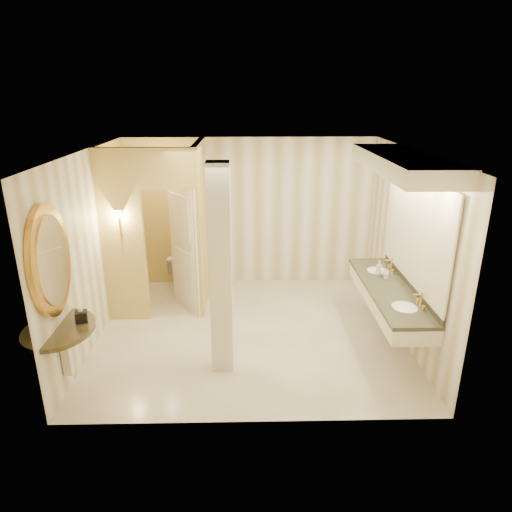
{
  "coord_description": "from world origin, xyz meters",
  "views": [
    {
      "loc": [
        -0.06,
        -6.12,
        3.45
      ],
      "look_at": [
        0.09,
        0.2,
        1.16
      ],
      "focal_mm": 32.0,
      "sensor_mm": 36.0,
      "label": 1
    }
  ],
  "objects": [
    {
      "name": "floor",
      "position": [
        0.0,
        0.0,
        0.0
      ],
      "size": [
        4.5,
        4.5,
        0.0
      ],
      "primitive_type": "plane",
      "color": "silver",
      "rests_on": "ground"
    },
    {
      "name": "ceiling",
      "position": [
        0.0,
        0.0,
        2.7
      ],
      "size": [
        4.5,
        4.5,
        0.0
      ],
      "primitive_type": "plane",
      "rotation": [
        3.14,
        0.0,
        0.0
      ],
      "color": "silver",
      "rests_on": "wall_back"
    },
    {
      "name": "wall_back",
      "position": [
        0.0,
        2.0,
        1.35
      ],
      "size": [
        4.5,
        0.02,
        2.7
      ],
      "primitive_type": "cube",
      "color": "white",
      "rests_on": "floor"
    },
    {
      "name": "wall_front",
      "position": [
        0.0,
        -2.0,
        1.35
      ],
      "size": [
        4.5,
        0.02,
        2.7
      ],
      "primitive_type": "cube",
      "color": "white",
      "rests_on": "floor"
    },
    {
      "name": "wall_left",
      "position": [
        -2.25,
        0.0,
        1.35
      ],
      "size": [
        0.02,
        4.0,
        2.7
      ],
      "primitive_type": "cube",
      "color": "white",
      "rests_on": "floor"
    },
    {
      "name": "wall_right",
      "position": [
        2.25,
        0.0,
        1.35
      ],
      "size": [
        0.02,
        4.0,
        2.7
      ],
      "primitive_type": "cube",
      "color": "white",
      "rests_on": "floor"
    },
    {
      "name": "toilet_closet",
      "position": [
        -1.13,
        0.96,
        1.39
      ],
      "size": [
        1.5,
        1.55,
        2.7
      ],
      "color": "#E6D378",
      "rests_on": "floor"
    },
    {
      "name": "wall_sconce",
      "position": [
        -1.93,
        0.43,
        1.73
      ],
      "size": [
        0.14,
        0.14,
        0.42
      ],
      "color": "gold",
      "rests_on": "toilet_closet"
    },
    {
      "name": "vanity",
      "position": [
        1.98,
        -0.34,
        1.63
      ],
      "size": [
        0.75,
        2.49,
        2.09
      ],
      "color": "silver",
      "rests_on": "floor"
    },
    {
      "name": "console_shelf",
      "position": [
        -2.21,
        -1.4,
        1.34
      ],
      "size": [
        0.99,
        0.99,
        1.95
      ],
      "color": "black",
      "rests_on": "floor"
    },
    {
      "name": "pillar",
      "position": [
        -0.37,
        -0.9,
        1.35
      ],
      "size": [
        0.27,
        0.27,
        2.7
      ],
      "primitive_type": "cube",
      "color": "silver",
      "rests_on": "floor"
    },
    {
      "name": "tissue_box",
      "position": [
        -2.01,
        -1.25,
        0.94
      ],
      "size": [
        0.16,
        0.16,
        0.13
      ],
      "primitive_type": "cube",
      "rotation": [
        0.0,
        0.0,
        0.28
      ],
      "color": "black",
      "rests_on": "console_shelf"
    },
    {
      "name": "toilet",
      "position": [
        -1.27,
        1.75,
        0.34
      ],
      "size": [
        0.4,
        0.67,
        0.67
      ],
      "primitive_type": "imported",
      "rotation": [
        0.0,
        0.0,
        3.11
      ],
      "color": "white",
      "rests_on": "floor"
    },
    {
      "name": "soap_bottle_a",
      "position": [
        1.98,
        -0.03,
        0.94
      ],
      "size": [
        0.07,
        0.07,
        0.13
      ],
      "primitive_type": "imported",
      "rotation": [
        0.0,
        0.0,
        -0.17
      ],
      "color": "beige",
      "rests_on": "vanity"
    },
    {
      "name": "soap_bottle_b",
      "position": [
        1.98,
        0.07,
        0.93
      ],
      "size": [
        0.12,
        0.12,
        0.12
      ],
      "primitive_type": "imported",
      "rotation": [
        0.0,
        0.0,
        -0.35
      ],
      "color": "silver",
      "rests_on": "vanity"
    },
    {
      "name": "soap_bottle_c",
      "position": [
        1.91,
        0.11,
        0.99
      ],
      "size": [
        0.09,
        0.09,
        0.23
      ],
      "primitive_type": "imported",
      "rotation": [
        0.0,
        0.0,
        -0.03
      ],
      "color": "#C6B28C",
      "rests_on": "vanity"
    }
  ]
}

